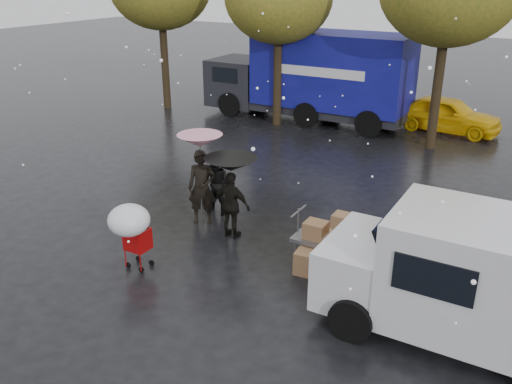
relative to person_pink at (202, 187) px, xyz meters
The scene contains 13 objects.
ground 1.73m from the person_pink, 54.87° to the right, with size 90.00×90.00×0.00m, color black.
person_pink is the anchor object (origin of this frame).
person_middle 0.58m from the person_pink, 87.36° to the left, with size 0.75×0.59×1.55m, color black.
person_black 1.08m from the person_pink, 16.44° to the right, with size 0.92×0.39×1.58m, color black.
umbrella_pink 1.16m from the person_pink, behind, with size 1.06×1.06×2.22m.
umbrella_black 1.38m from the person_pink, 16.44° to the right, with size 1.18×1.18×1.92m.
vendor_cart 3.58m from the person_pink, ahead, with size 1.52×0.80×1.27m.
shopping_cart 2.59m from the person_pink, 87.66° to the right, with size 0.84×0.84×1.46m.
white_van 6.74m from the person_pink, 12.89° to the right, with size 4.91×2.18×2.20m.
blue_truck 10.28m from the person_pink, 99.97° to the left, with size 8.30×2.60×3.50m.
box_ground_near 3.44m from the person_pink, 15.35° to the right, with size 0.54×0.43×0.49m, color olive.
box_ground_far 4.21m from the person_pink, ahead, with size 0.49×0.38×0.38m, color olive.
yellow_taxi 11.59m from the person_pink, 73.18° to the left, with size 1.58×3.93×1.34m, color yellow.
Camera 1 is at (6.28, -8.50, 5.76)m, focal length 38.00 mm.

